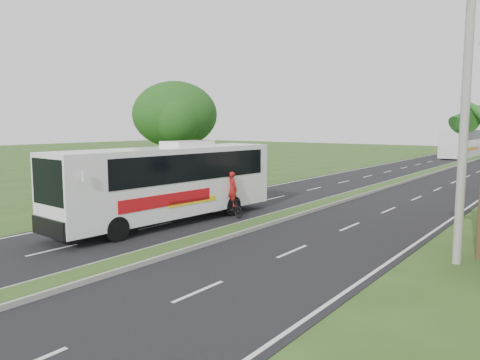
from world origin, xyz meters
The scene contains 9 objects.
ground centered at (0.00, 0.00, 0.00)m, with size 180.00×180.00×0.00m, color #2F4A1B.
road_asphalt centered at (0.00, 20.00, 0.01)m, with size 14.00×160.00×0.02m, color black.
median_strip centered at (0.00, 20.00, 0.10)m, with size 1.20×160.00×0.18m.
lane_edge_left centered at (-6.70, 20.00, 0.00)m, with size 0.12×160.00×0.01m, color silver.
shade_tree centered at (-12.11, 10.02, 5.03)m, with size 6.30×6.00×7.54m.
utility_pole_a centered at (8.50, 2.00, 5.67)m, with size 1.60×0.28×11.00m.
coach_bus_main centered at (-3.50, 0.97, 2.05)m, with size 3.14×11.68×3.73m.
coach_bus_far centered at (-1.95, 55.64, 2.17)m, with size 3.48×13.29×3.83m.
motorcyclist centered at (-2.00, 3.67, 0.83)m, with size 1.64×0.94×2.24m.
Camera 1 is at (11.66, -14.11, 4.51)m, focal length 35.00 mm.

